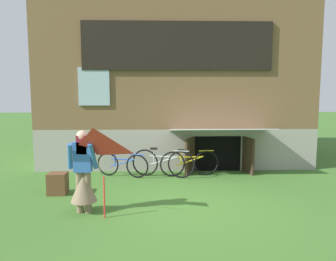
{
  "coord_description": "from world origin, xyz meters",
  "views": [
    {
      "loc": [
        -0.59,
        -6.84,
        2.43
      ],
      "look_at": [
        -0.33,
        1.05,
        1.47
      ],
      "focal_mm": 35.62,
      "sensor_mm": 36.0,
      "label": 1
    }
  ],
  "objects_px": {
    "bicycle_silver": "(163,163)",
    "bicycle_blue": "(122,165)",
    "kite": "(94,151)",
    "wooden_crate": "(58,184)",
    "person": "(83,178)",
    "bicycle_yellow": "(189,163)"
  },
  "relations": [
    {
      "from": "person",
      "to": "kite",
      "type": "distance_m",
      "value": 0.89
    },
    {
      "from": "bicycle_blue",
      "to": "wooden_crate",
      "type": "relative_size",
      "value": 2.96
    },
    {
      "from": "bicycle_silver",
      "to": "bicycle_yellow",
      "type": "bearing_deg",
      "value": 21.28
    },
    {
      "from": "bicycle_yellow",
      "to": "wooden_crate",
      "type": "xyz_separation_m",
      "value": [
        -3.24,
        -1.57,
        -0.12
      ]
    },
    {
      "from": "bicycle_yellow",
      "to": "bicycle_silver",
      "type": "bearing_deg",
      "value": 179.61
    },
    {
      "from": "person",
      "to": "wooden_crate",
      "type": "height_order",
      "value": "person"
    },
    {
      "from": "bicycle_blue",
      "to": "kite",
      "type": "bearing_deg",
      "value": -74.27
    },
    {
      "from": "kite",
      "to": "bicycle_yellow",
      "type": "bearing_deg",
      "value": 58.11
    },
    {
      "from": "person",
      "to": "kite",
      "type": "relative_size",
      "value": 0.99
    },
    {
      "from": "bicycle_silver",
      "to": "wooden_crate",
      "type": "distance_m",
      "value": 2.9
    },
    {
      "from": "bicycle_yellow",
      "to": "bicycle_blue",
      "type": "relative_size",
      "value": 1.14
    },
    {
      "from": "person",
      "to": "bicycle_yellow",
      "type": "distance_m",
      "value": 3.66
    },
    {
      "from": "bicycle_yellow",
      "to": "bicycle_silver",
      "type": "xyz_separation_m",
      "value": [
        -0.76,
        -0.08,
        0.02
      ]
    },
    {
      "from": "bicycle_blue",
      "to": "wooden_crate",
      "type": "height_order",
      "value": "bicycle_blue"
    },
    {
      "from": "person",
      "to": "bicycle_blue",
      "type": "relative_size",
      "value": 1.11
    },
    {
      "from": "person",
      "to": "wooden_crate",
      "type": "bearing_deg",
      "value": 120.56
    },
    {
      "from": "kite",
      "to": "wooden_crate",
      "type": "distance_m",
      "value": 2.37
    },
    {
      "from": "bicycle_yellow",
      "to": "wooden_crate",
      "type": "relative_size",
      "value": 3.36
    },
    {
      "from": "kite",
      "to": "bicycle_blue",
      "type": "distance_m",
      "value": 3.43
    },
    {
      "from": "bicycle_yellow",
      "to": "bicycle_blue",
      "type": "xyz_separation_m",
      "value": [
        -1.9,
        -0.02,
        -0.03
      ]
    },
    {
      "from": "bicycle_silver",
      "to": "bicycle_blue",
      "type": "xyz_separation_m",
      "value": [
        -1.14,
        0.06,
        -0.05
      ]
    },
    {
      "from": "person",
      "to": "bicycle_silver",
      "type": "height_order",
      "value": "person"
    }
  ]
}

